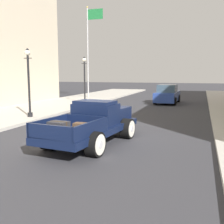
{
  "coord_description": "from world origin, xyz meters",
  "views": [
    {
      "loc": [
        3.96,
        -9.97,
        2.57
      ],
      "look_at": [
        0.43,
        0.57,
        1.0
      ],
      "focal_mm": 43.25,
      "sensor_mm": 36.0,
      "label": 1
    }
  ],
  "objects_px": {
    "hotrod_truck_navy": "(95,123)",
    "street_lamp_far": "(85,76)",
    "street_lamp_near": "(29,77)",
    "car_background_blue": "(167,95)",
    "flagpole": "(90,42)"
  },
  "relations": [
    {
      "from": "street_lamp_near",
      "to": "car_background_blue",
      "type": "bearing_deg",
      "value": 59.99
    },
    {
      "from": "hotrod_truck_navy",
      "to": "car_background_blue",
      "type": "distance_m",
      "value": 14.74
    },
    {
      "from": "car_background_blue",
      "to": "flagpole",
      "type": "distance_m",
      "value": 9.85
    },
    {
      "from": "hotrod_truck_navy",
      "to": "street_lamp_near",
      "type": "distance_m",
      "value": 6.77
    },
    {
      "from": "car_background_blue",
      "to": "street_lamp_far",
      "type": "distance_m",
      "value": 7.42
    },
    {
      "from": "street_lamp_far",
      "to": "flagpole",
      "type": "bearing_deg",
      "value": 108.25
    },
    {
      "from": "street_lamp_far",
      "to": "car_background_blue",
      "type": "bearing_deg",
      "value": 26.33
    },
    {
      "from": "hotrod_truck_navy",
      "to": "car_background_blue",
      "type": "xyz_separation_m",
      "value": [
        0.92,
        14.71,
        0.01
      ]
    },
    {
      "from": "hotrod_truck_navy",
      "to": "street_lamp_near",
      "type": "relative_size",
      "value": 1.32
    },
    {
      "from": "hotrod_truck_navy",
      "to": "street_lamp_near",
      "type": "height_order",
      "value": "street_lamp_near"
    },
    {
      "from": "hotrod_truck_navy",
      "to": "flagpole",
      "type": "xyz_separation_m",
      "value": [
        -7.31,
        16.77,
        5.02
      ]
    },
    {
      "from": "hotrod_truck_navy",
      "to": "car_background_blue",
      "type": "height_order",
      "value": "car_background_blue"
    },
    {
      "from": "street_lamp_near",
      "to": "flagpole",
      "type": "bearing_deg",
      "value": 98.01
    },
    {
      "from": "hotrod_truck_navy",
      "to": "street_lamp_far",
      "type": "bearing_deg",
      "value": 115.83
    },
    {
      "from": "hotrod_truck_navy",
      "to": "street_lamp_near",
      "type": "xyz_separation_m",
      "value": [
        -5.46,
        3.66,
        1.63
      ]
    }
  ]
}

